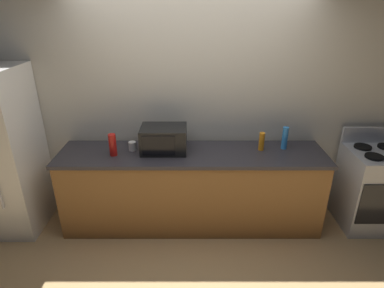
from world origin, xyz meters
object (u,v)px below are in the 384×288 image
object	(u,v)px
microwave	(164,139)
bottle_spray_cleaner	(285,138)
bottle_dish_soap	(262,141)
mug_white	(132,146)
stove_range	(371,188)
bottle_hot_sauce	(113,145)

from	to	relation	value
microwave	bottle_spray_cleaner	world-z (taller)	microwave
bottle_dish_soap	mug_white	distance (m)	1.39
bottle_dish_soap	bottle_spray_cleaner	xyz separation A→B (m)	(0.26, 0.04, 0.02)
stove_range	mug_white	world-z (taller)	stove_range
bottle_dish_soap	bottle_hot_sauce	bearing A→B (deg)	-175.29
microwave	bottle_hot_sauce	bearing A→B (deg)	-168.36
bottle_hot_sauce	mug_white	xyz separation A→B (m)	(0.18, 0.12, -0.07)
bottle_dish_soap	bottle_spray_cleaner	distance (m)	0.26
stove_range	bottle_hot_sauce	world-z (taller)	bottle_hot_sauce
stove_range	microwave	world-z (taller)	microwave
bottle_hot_sauce	bottle_spray_cleaner	bearing A→B (deg)	5.18
stove_range	bottle_dish_soap	distance (m)	1.37
microwave	mug_white	world-z (taller)	microwave
bottle_dish_soap	bottle_spray_cleaner	size ratio (longest dim) A/B	0.80
bottle_dish_soap	microwave	bearing A→B (deg)	-178.79
bottle_hot_sauce	microwave	bearing A→B (deg)	11.64
stove_range	mug_white	xyz separation A→B (m)	(-2.64, 0.06, 0.49)
microwave	bottle_spray_cleaner	bearing A→B (deg)	2.56
stove_range	bottle_dish_soap	xyz separation A→B (m)	(-1.26, 0.07, 0.54)
bottle_spray_cleaner	mug_white	world-z (taller)	bottle_spray_cleaner
microwave	bottle_spray_cleaner	xyz separation A→B (m)	(1.30, 0.06, -0.01)
microwave	stove_range	bearing A→B (deg)	-1.20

